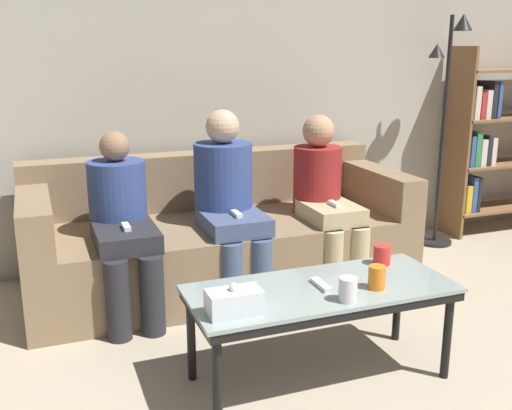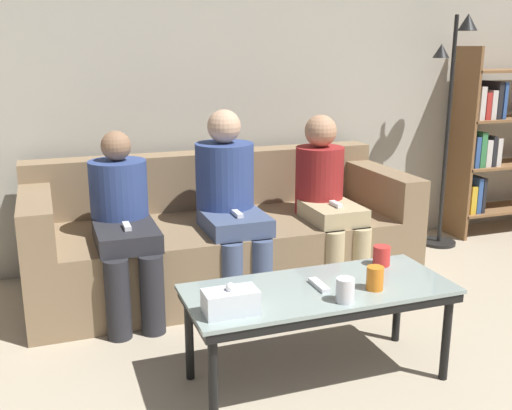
# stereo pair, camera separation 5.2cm
# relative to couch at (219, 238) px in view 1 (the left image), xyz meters

# --- Properties ---
(wall_back) EXTENTS (12.00, 0.06, 2.60)m
(wall_back) POSITION_rel_couch_xyz_m (0.00, 0.55, 1.00)
(wall_back) COLOR #B7B2A3
(wall_back) RESTS_ON ground_plane
(couch) EXTENTS (2.38, 0.95, 0.81)m
(couch) POSITION_rel_couch_xyz_m (0.00, 0.00, 0.00)
(couch) COLOR #897051
(couch) RESTS_ON ground_plane
(coffee_table) EXTENTS (1.20, 0.50, 0.46)m
(coffee_table) POSITION_rel_couch_xyz_m (0.08, -1.29, 0.11)
(coffee_table) COLOR #8C9E99
(coffee_table) RESTS_ON ground_plane
(cup_near_left) EXTENTS (0.08, 0.08, 0.10)m
(cup_near_left) POSITION_rel_couch_xyz_m (0.11, -1.47, 0.21)
(cup_near_left) COLOR silver
(cup_near_left) RESTS_ON coffee_table
(cup_near_right) EXTENTS (0.08, 0.08, 0.11)m
(cup_near_right) POSITION_rel_couch_xyz_m (0.30, -1.39, 0.21)
(cup_near_right) COLOR orange
(cup_near_right) RESTS_ON coffee_table
(cup_far_center) EXTENTS (0.08, 0.08, 0.10)m
(cup_far_center) POSITION_rel_couch_xyz_m (0.49, -1.13, 0.20)
(cup_far_center) COLOR red
(cup_far_center) RESTS_ON coffee_table
(tissue_box) EXTENTS (0.22, 0.12, 0.13)m
(tissue_box) POSITION_rel_couch_xyz_m (-0.37, -1.41, 0.21)
(tissue_box) COLOR silver
(tissue_box) RESTS_ON coffee_table
(game_remote) EXTENTS (0.04, 0.15, 0.02)m
(game_remote) POSITION_rel_couch_xyz_m (0.08, -1.29, 0.16)
(game_remote) COLOR white
(game_remote) RESTS_ON coffee_table
(bookshelf) EXTENTS (0.94, 0.32, 1.50)m
(bookshelf) POSITION_rel_couch_xyz_m (2.41, 0.32, 0.45)
(bookshelf) COLOR brown
(bookshelf) RESTS_ON ground_plane
(standing_lamp) EXTENTS (0.31, 0.26, 1.72)m
(standing_lamp) POSITION_rel_couch_xyz_m (1.84, 0.18, 0.76)
(standing_lamp) COLOR black
(standing_lamp) RESTS_ON ground_plane
(seated_person_left_end) EXTENTS (0.33, 0.70, 1.04)m
(seated_person_left_end) POSITION_rel_couch_xyz_m (-0.64, -0.23, 0.26)
(seated_person_left_end) COLOR #28282D
(seated_person_left_end) RESTS_ON ground_plane
(seated_person_mid_left) EXTENTS (0.36, 0.65, 1.13)m
(seated_person_mid_left) POSITION_rel_couch_xyz_m (0.00, -0.19, 0.32)
(seated_person_mid_left) COLOR #47567A
(seated_person_mid_left) RESTS_ON ground_plane
(seated_person_mid_right) EXTENTS (0.31, 0.63, 1.08)m
(seated_person_mid_right) POSITION_rel_couch_xyz_m (0.64, -0.21, 0.28)
(seated_person_mid_right) COLOR tan
(seated_person_mid_right) RESTS_ON ground_plane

